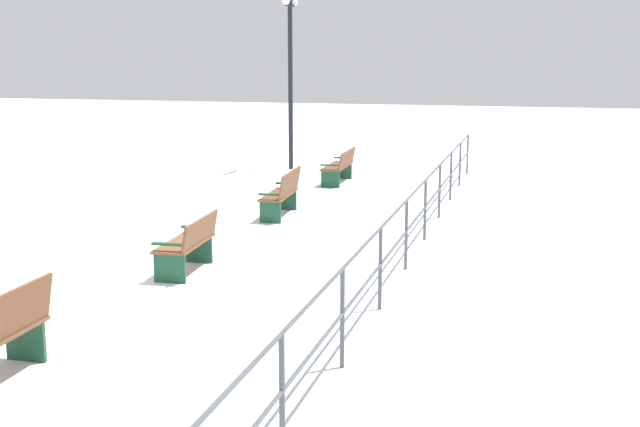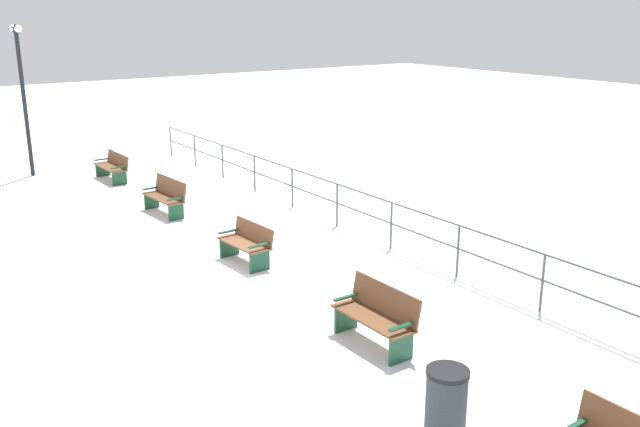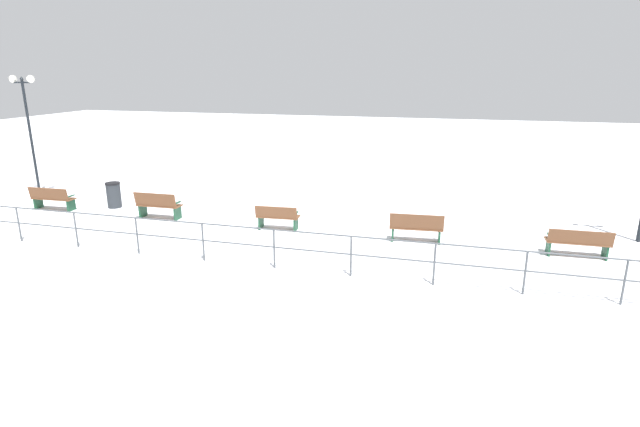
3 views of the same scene
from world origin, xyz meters
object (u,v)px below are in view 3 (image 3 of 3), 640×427
(bench_nearest, at_px, (578,242))
(bench_fifth, at_px, (52,198))
(bench_second, at_px, (416,227))
(trash_bin, at_px, (114,195))
(bench_third, at_px, (278,217))
(bench_fourth, at_px, (158,205))
(lamppost_middle, at_px, (26,108))

(bench_nearest, distance_m, bench_fifth, 17.69)
(bench_second, distance_m, trash_bin, 11.37)
(bench_second, bearing_deg, bench_third, 85.02)
(bench_nearest, relative_size, bench_fourth, 1.07)
(lamppost_middle, bearing_deg, bench_third, -99.14)
(bench_third, xyz_separation_m, lamppost_middle, (1.78, 11.05, 3.12))
(lamppost_middle, xyz_separation_m, trash_bin, (-0.76, -4.16, -3.08))
(bench_nearest, bearing_deg, bench_fifth, 87.85)
(bench_nearest, distance_m, trash_bin, 15.78)
(bench_second, xyz_separation_m, trash_bin, (1.08, 11.32, 0.00))
(bench_third, bearing_deg, bench_second, -94.56)
(bench_second, distance_m, bench_third, 4.42)
(bench_fourth, relative_size, lamppost_middle, 0.33)
(bench_nearest, bearing_deg, lamppost_middle, 83.09)
(bench_third, height_order, bench_fourth, bench_fourth)
(bench_nearest, bearing_deg, bench_second, 87.41)
(bench_second, relative_size, bench_fifth, 0.98)
(bench_second, height_order, bench_fourth, bench_fourth)
(bench_nearest, xyz_separation_m, trash_bin, (1.17, 15.73, 0.04))
(bench_fourth, bearing_deg, trash_bin, 68.55)
(bench_second, bearing_deg, bench_fourth, 84.71)
(bench_fourth, xyz_separation_m, bench_fifth, (-0.01, 4.42, -0.04))
(bench_fourth, height_order, lamppost_middle, lamppost_middle)
(bench_nearest, xyz_separation_m, bench_fourth, (0.25, 13.26, 0.06))
(bench_fourth, xyz_separation_m, lamppost_middle, (1.67, 6.62, 3.06))
(lamppost_middle, relative_size, trash_bin, 5.03)
(bench_third, bearing_deg, bench_fourth, 84.82)
(lamppost_middle, distance_m, trash_bin, 5.23)
(bench_third, relative_size, bench_fifth, 0.86)
(bench_third, distance_m, trash_bin, 6.97)
(bench_fifth, bearing_deg, bench_fourth, -91.41)
(bench_third, relative_size, bench_fourth, 0.90)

